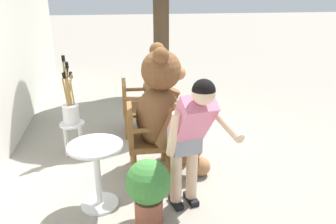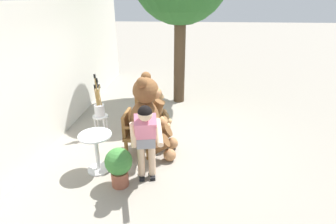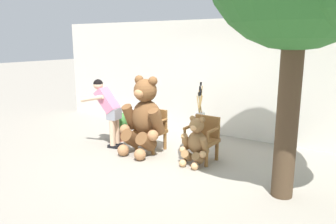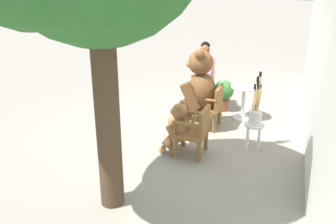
{
  "view_description": "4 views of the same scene",
  "coord_description": "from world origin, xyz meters",
  "px_view_note": "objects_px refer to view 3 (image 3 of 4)",
  "views": [
    {
      "loc": [
        -4.31,
        0.9,
        2.17
      ],
      "look_at": [
        -0.19,
        0.13,
        0.62
      ],
      "focal_mm": 35.0,
      "sensor_mm": 36.0,
      "label": 1
    },
    {
      "loc": [
        -5.03,
        -0.48,
        2.84
      ],
      "look_at": [
        0.16,
        -0.05,
        0.56
      ],
      "focal_mm": 28.0,
      "sensor_mm": 36.0,
      "label": 2
    },
    {
      "loc": [
        3.36,
        -4.97,
        2.3
      ],
      "look_at": [
        -0.07,
        0.3,
        0.92
      ],
      "focal_mm": 35.0,
      "sensor_mm": 36.0,
      "label": 3
    },
    {
      "loc": [
        6.17,
        1.89,
        3.06
      ],
      "look_at": [
        0.29,
        -0.07,
        0.59
      ],
      "focal_mm": 40.0,
      "sensor_mm": 36.0,
      "label": 4
    }
  ],
  "objects_px": {
    "teddy_bear_small": "(196,141)",
    "person_visitor": "(108,107)",
    "wooden_chair_left": "(152,128)",
    "wooden_chair_right": "(203,137)",
    "round_side_table": "(144,120)",
    "brush_bucket": "(200,115)",
    "teddy_bear_large": "(144,116)",
    "white_stool": "(200,128)",
    "potted_plant": "(119,124)"
  },
  "relations": [
    {
      "from": "wooden_chair_right",
      "to": "brush_bucket",
      "type": "relative_size",
      "value": 0.91
    },
    {
      "from": "wooden_chair_left",
      "to": "brush_bucket",
      "type": "distance_m",
      "value": 1.16
    },
    {
      "from": "white_stool",
      "to": "round_side_table",
      "type": "xyz_separation_m",
      "value": [
        -1.31,
        -0.36,
        0.09
      ]
    },
    {
      "from": "teddy_bear_small",
      "to": "person_visitor",
      "type": "bearing_deg",
      "value": -178.3
    },
    {
      "from": "teddy_bear_large",
      "to": "teddy_bear_small",
      "type": "relative_size",
      "value": 1.73
    },
    {
      "from": "wooden_chair_right",
      "to": "teddy_bear_large",
      "type": "bearing_deg",
      "value": -167.64
    },
    {
      "from": "wooden_chair_right",
      "to": "potted_plant",
      "type": "distance_m",
      "value": 2.24
    },
    {
      "from": "person_visitor",
      "to": "brush_bucket",
      "type": "bearing_deg",
      "value": 39.12
    },
    {
      "from": "teddy_bear_small",
      "to": "round_side_table",
      "type": "distance_m",
      "value": 2.05
    },
    {
      "from": "teddy_bear_small",
      "to": "white_stool",
      "type": "relative_size",
      "value": 2.02
    },
    {
      "from": "wooden_chair_right",
      "to": "potted_plant",
      "type": "relative_size",
      "value": 1.26
    },
    {
      "from": "wooden_chair_right",
      "to": "person_visitor",
      "type": "height_order",
      "value": "person_visitor"
    },
    {
      "from": "round_side_table",
      "to": "potted_plant",
      "type": "height_order",
      "value": "round_side_table"
    },
    {
      "from": "person_visitor",
      "to": "white_stool",
      "type": "height_order",
      "value": "person_visitor"
    },
    {
      "from": "wooden_chair_right",
      "to": "person_visitor",
      "type": "bearing_deg",
      "value": -170.56
    },
    {
      "from": "wooden_chair_left",
      "to": "person_visitor",
      "type": "xyz_separation_m",
      "value": [
        -0.92,
        -0.35,
        0.43
      ]
    },
    {
      "from": "white_stool",
      "to": "brush_bucket",
      "type": "relative_size",
      "value": 0.49
    },
    {
      "from": "wooden_chair_left",
      "to": "wooden_chair_right",
      "type": "xyz_separation_m",
      "value": [
        1.22,
        0.0,
        0.0
      ]
    },
    {
      "from": "brush_bucket",
      "to": "round_side_table",
      "type": "distance_m",
      "value": 1.37
    },
    {
      "from": "teddy_bear_small",
      "to": "white_stool",
      "type": "distance_m",
      "value": 1.34
    },
    {
      "from": "wooden_chair_left",
      "to": "round_side_table",
      "type": "distance_m",
      "value": 0.86
    },
    {
      "from": "wooden_chair_right",
      "to": "brush_bucket",
      "type": "xyz_separation_m",
      "value": [
        -0.56,
        0.93,
        0.2
      ]
    },
    {
      "from": "wooden_chair_right",
      "to": "teddy_bear_large",
      "type": "distance_m",
      "value": 1.29
    },
    {
      "from": "wooden_chair_left",
      "to": "wooden_chair_right",
      "type": "distance_m",
      "value": 1.22
    },
    {
      "from": "teddy_bear_large",
      "to": "person_visitor",
      "type": "distance_m",
      "value": 0.92
    },
    {
      "from": "person_visitor",
      "to": "brush_bucket",
      "type": "height_order",
      "value": "person_visitor"
    },
    {
      "from": "teddy_bear_small",
      "to": "teddy_bear_large",
      "type": "bearing_deg",
      "value": 178.87
    },
    {
      "from": "teddy_bear_large",
      "to": "person_visitor",
      "type": "height_order",
      "value": "teddy_bear_large"
    },
    {
      "from": "teddy_bear_small",
      "to": "white_stool",
      "type": "height_order",
      "value": "teddy_bear_small"
    },
    {
      "from": "teddy_bear_large",
      "to": "teddy_bear_small",
      "type": "xyz_separation_m",
      "value": [
        1.22,
        -0.02,
        -0.33
      ]
    },
    {
      "from": "teddy_bear_large",
      "to": "wooden_chair_right",
      "type": "bearing_deg",
      "value": 12.36
    },
    {
      "from": "wooden_chair_right",
      "to": "white_stool",
      "type": "xyz_separation_m",
      "value": [
        -0.55,
        0.93,
        -0.11
      ]
    },
    {
      "from": "round_side_table",
      "to": "wooden_chair_right",
      "type": "bearing_deg",
      "value": -16.99
    },
    {
      "from": "wooden_chair_right",
      "to": "brush_bucket",
      "type": "distance_m",
      "value": 1.1
    },
    {
      "from": "wooden_chair_left",
      "to": "white_stool",
      "type": "relative_size",
      "value": 1.87
    },
    {
      "from": "person_visitor",
      "to": "round_side_table",
      "type": "height_order",
      "value": "person_visitor"
    },
    {
      "from": "wooden_chair_left",
      "to": "brush_bucket",
      "type": "relative_size",
      "value": 0.91
    },
    {
      "from": "round_side_table",
      "to": "potted_plant",
      "type": "xyz_separation_m",
      "value": [
        -0.37,
        -0.49,
        -0.05
      ]
    },
    {
      "from": "white_stool",
      "to": "wooden_chair_right",
      "type": "bearing_deg",
      "value": -59.2
    },
    {
      "from": "wooden_chair_right",
      "to": "teddy_bear_small",
      "type": "height_order",
      "value": "teddy_bear_small"
    },
    {
      "from": "teddy_bear_large",
      "to": "white_stool",
      "type": "height_order",
      "value": "teddy_bear_large"
    },
    {
      "from": "white_stool",
      "to": "person_visitor",
      "type": "bearing_deg",
      "value": -140.9
    },
    {
      "from": "wooden_chair_left",
      "to": "round_side_table",
      "type": "relative_size",
      "value": 1.19
    },
    {
      "from": "teddy_bear_small",
      "to": "potted_plant",
      "type": "relative_size",
      "value": 1.37
    },
    {
      "from": "teddy_bear_large",
      "to": "round_side_table",
      "type": "xyz_separation_m",
      "value": [
        -0.64,
        0.84,
        -0.34
      ]
    },
    {
      "from": "wooden_chair_left",
      "to": "teddy_bear_small",
      "type": "bearing_deg",
      "value": -13.54
    },
    {
      "from": "person_visitor",
      "to": "teddy_bear_small",
      "type": "bearing_deg",
      "value": 1.7
    },
    {
      "from": "wooden_chair_right",
      "to": "round_side_table",
      "type": "height_order",
      "value": "wooden_chair_right"
    },
    {
      "from": "teddy_bear_small",
      "to": "person_visitor",
      "type": "distance_m",
      "value": 2.17
    },
    {
      "from": "white_stool",
      "to": "wooden_chair_left",
      "type": "bearing_deg",
      "value": -125.46
    }
  ]
}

